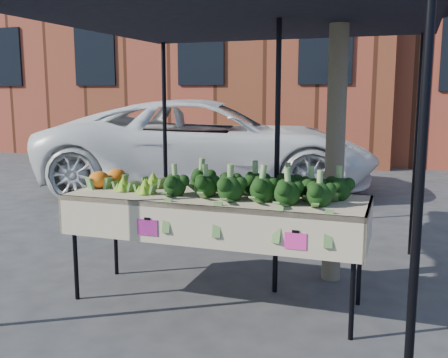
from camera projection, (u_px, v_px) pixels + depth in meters
ground at (224, 298)px, 4.36m from camera, size 90.00×90.00×0.00m
table at (216, 249)px, 4.21m from camera, size 2.42×0.85×0.90m
canopy at (240, 133)px, 4.47m from camera, size 3.16×3.16×2.74m
broccoli_heap at (255, 182)px, 4.03m from camera, size 1.45×0.55×0.24m
romanesco_cluster at (141, 179)px, 4.33m from camera, size 0.42×0.46×0.19m
cauliflower_pair at (108, 177)px, 4.53m from camera, size 0.22×0.42×0.17m
vehicle at (209, 23)px, 8.72m from camera, size 2.28×2.99×5.75m
street_tree at (340, 2)px, 4.42m from camera, size 2.52×2.52×4.96m
building_left at (205, 4)px, 16.43m from camera, size 12.00×8.00×9.00m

